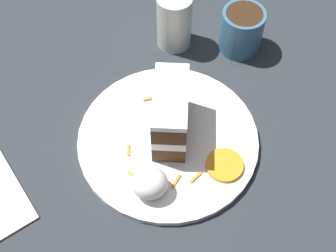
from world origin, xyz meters
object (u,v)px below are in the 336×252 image
at_px(drinking_glass, 174,24).
at_px(coffee_mug, 242,29).
at_px(cake_slice, 170,113).
at_px(plate, 168,139).
at_px(orange_garnish, 224,165).
at_px(cream_dollop, 150,183).

height_order(drinking_glass, coffee_mug, drinking_glass).
bearing_deg(coffee_mug, cake_slice, 50.76).
height_order(cake_slice, drinking_glass, same).
relative_size(plate, orange_garnish, 5.00).
bearing_deg(plate, cake_slice, -110.73).
distance_m(cake_slice, cream_dollop, 0.11).
bearing_deg(plate, orange_garnish, 143.37).
xyz_separation_m(plate, cream_dollop, (0.04, 0.09, 0.03)).
xyz_separation_m(cake_slice, drinking_glass, (-0.03, -0.20, -0.01)).
distance_m(cake_slice, coffee_mug, 0.23).
height_order(plate, cake_slice, cake_slice).
relative_size(cake_slice, coffee_mug, 1.52).
relative_size(cream_dollop, coffee_mug, 0.66).
bearing_deg(plate, coffee_mug, -128.15).
bearing_deg(plate, drinking_glass, -98.57).
distance_m(plate, drinking_glass, 0.22).
relative_size(plate, coffee_mug, 3.53).
distance_m(orange_garnish, drinking_glass, 0.28).
bearing_deg(orange_garnish, coffee_mug, -105.55).
distance_m(cake_slice, drinking_glass, 0.21).
relative_size(cake_slice, drinking_glass, 1.16).
distance_m(orange_garnish, coffee_mug, 0.27).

